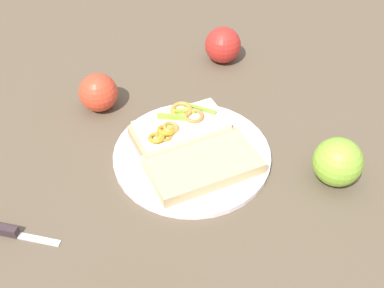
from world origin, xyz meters
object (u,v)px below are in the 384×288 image
sandwich (181,129)px  knife (12,232)px  apple_2 (223,45)px  plate (192,155)px  apple_0 (98,92)px  apple_1 (338,162)px  bread_slice_side (203,165)px

sandwich → knife: (-0.16, -0.27, -0.02)m
sandwich → apple_2: bearing=46.4°
plate → apple_0: size_ratio=3.68×
apple_2 → knife: 0.56m
plate → apple_1: (0.23, 0.03, 0.03)m
bread_slice_side → apple_0: (-0.24, 0.10, 0.02)m
apple_1 → plate: bearing=-173.0°
sandwich → apple_2: 0.27m
plate → apple_0: (-0.21, 0.07, 0.03)m
plate → apple_0: bearing=162.1°
plate → apple_0: apple_0 is taller
bread_slice_side → apple_0: size_ratio=2.45×
apple_2 → knife: size_ratio=0.69×
bread_slice_side → apple_2: size_ratio=2.34×
sandwich → bread_slice_side: (0.06, -0.06, -0.01)m
apple_1 → knife: 0.50m
bread_slice_side → sandwich: bearing=91.5°
sandwich → bread_slice_side: sandwich is taller
sandwich → knife: bearing=-166.0°
plate → apple_1: 0.24m
apple_2 → sandwich: bearing=-88.9°
bread_slice_side → knife: (-0.22, -0.21, -0.01)m
sandwich → apple_1: bearing=-45.0°
plate → knife: size_ratio=2.43×
apple_0 → bread_slice_side: bearing=-22.3°
knife → apple_1: bearing=25.5°
apple_0 → apple_1: (0.44, -0.04, 0.00)m
apple_1 → knife: size_ratio=0.72×
apple_0 → plate: bearing=-17.9°
apple_1 → apple_2: 0.38m
apple_0 → apple_1: bearing=-5.0°
sandwich → apple_1: 0.26m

